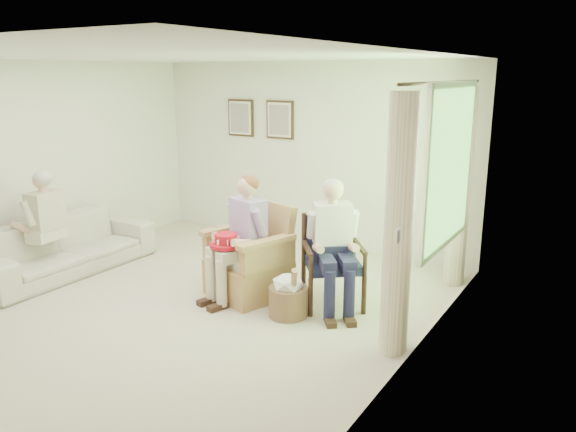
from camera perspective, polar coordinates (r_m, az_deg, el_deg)
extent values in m
plane|color=beige|center=(6.28, -10.70, -8.78)|extent=(5.50, 5.50, 0.00)
cube|color=silver|center=(8.10, 2.01, 6.24)|extent=(5.00, 0.04, 2.60)
cube|color=silver|center=(7.79, -25.02, 4.59)|extent=(0.04, 5.50, 2.60)
cube|color=silver|center=(4.62, 12.28, -0.25)|extent=(0.04, 5.50, 2.60)
cube|color=white|center=(5.79, -11.92, 15.65)|extent=(5.00, 5.50, 0.02)
cube|color=#2D6B23|center=(5.70, 16.17, 4.82)|extent=(0.02, 1.40, 1.50)
cube|color=white|center=(5.64, 16.63, 12.67)|extent=(0.04, 1.52, 0.06)
cube|color=white|center=(5.88, 15.55, -2.69)|extent=(0.04, 1.52, 0.06)
cylinder|color=#382114|center=(5.66, 15.74, 12.94)|extent=(0.03, 2.50, 0.03)
cylinder|color=beige|center=(4.91, 11.17, -1.13)|extent=(0.34, 0.34, 2.30)
cylinder|color=beige|center=(6.74, 17.05, 2.68)|extent=(0.34, 0.34, 2.30)
cube|color=#382114|center=(8.65, -4.81, 9.91)|extent=(0.45, 0.03, 0.55)
cube|color=silver|center=(8.63, -4.89, 9.90)|extent=(0.39, 0.01, 0.49)
cube|color=tan|center=(8.62, -4.93, 9.89)|extent=(0.33, 0.01, 0.43)
cube|color=#382114|center=(8.25, -0.82, 9.75)|extent=(0.45, 0.03, 0.55)
cube|color=silver|center=(8.23, -0.90, 9.74)|extent=(0.39, 0.01, 0.49)
cube|color=tan|center=(8.23, -0.93, 9.74)|extent=(0.33, 0.01, 0.43)
cube|color=tan|center=(6.36, -4.00, -6.30)|extent=(0.76, 0.75, 0.40)
cube|color=beige|center=(6.25, -4.19, -4.24)|extent=(0.59, 0.57, 0.10)
cube|color=tan|center=(6.44, -2.45, -1.08)|extent=(0.71, 0.22, 0.60)
cube|color=tan|center=(6.45, -6.62, -2.75)|extent=(0.10, 0.69, 0.29)
cube|color=tan|center=(6.05, -1.31, -3.79)|extent=(0.10, 0.69, 0.29)
cylinder|color=black|center=(6.00, 1.01, -7.50)|extent=(0.05, 0.05, 0.41)
cylinder|color=black|center=(5.76, 5.87, -8.54)|extent=(0.05, 0.05, 0.41)
cylinder|color=black|center=(6.43, 3.38, -6.01)|extent=(0.05, 0.05, 0.41)
cylinder|color=black|center=(6.20, 7.98, -6.90)|extent=(0.05, 0.05, 0.41)
cube|color=#1C223D|center=(6.00, 4.60, -4.97)|extent=(0.54, 0.52, 0.09)
cube|color=#1C223D|center=(6.14, 5.71, -2.09)|extent=(0.50, 0.07, 0.47)
imported|color=beige|center=(7.56, -21.82, -2.89)|extent=(2.27, 0.89, 0.66)
cube|color=beige|center=(6.20, -4.21, -2.86)|extent=(0.40, 0.26, 0.16)
cube|color=#AE8CC6|center=(6.14, -4.15, -0.32)|extent=(0.39, 0.24, 0.46)
sphere|color=#DDAD8E|center=(6.05, -4.27, 3.05)|extent=(0.21, 0.21, 0.21)
ellipsoid|color=brown|center=(6.07, -4.13, 3.32)|extent=(0.22, 0.22, 0.18)
cube|color=beige|center=(6.11, -6.17, -3.67)|extent=(0.14, 0.44, 0.13)
cube|color=beige|center=(5.99, -4.65, -3.99)|extent=(0.14, 0.44, 0.13)
cylinder|color=beige|center=(6.05, -7.26, -6.63)|extent=(0.12, 0.12, 0.51)
cylinder|color=beige|center=(5.94, -5.73, -7.01)|extent=(0.12, 0.12, 0.51)
cube|color=#1B1A3A|center=(5.95, 4.64, -3.55)|extent=(0.40, 0.26, 0.16)
cube|color=silver|center=(5.89, 4.78, -0.90)|extent=(0.39, 0.24, 0.46)
sphere|color=#DDAD8E|center=(5.80, 4.81, 2.61)|extent=(0.21, 0.21, 0.21)
ellipsoid|color=#B7B2AD|center=(5.82, 4.93, 2.89)|extent=(0.22, 0.22, 0.18)
cube|color=#1B1A3A|center=(5.83, 2.77, -4.43)|extent=(0.14, 0.44, 0.13)
cube|color=#1B1A3A|center=(5.74, 4.52, -4.76)|extent=(0.14, 0.44, 0.13)
cylinder|color=#1B1A3A|center=(5.76, 1.77, -7.59)|extent=(0.12, 0.12, 0.51)
cylinder|color=#1B1A3A|center=(5.67, 3.54, -7.97)|extent=(0.12, 0.12, 0.51)
cube|color=beige|center=(7.38, -23.30, -1.53)|extent=(0.42, 0.26, 0.16)
cube|color=#B8AF8F|center=(7.33, -23.39, 0.61)|extent=(0.41, 0.24, 0.46)
sphere|color=#DDAD8E|center=(7.25, -23.74, 3.44)|extent=(0.21, 0.21, 0.21)
ellipsoid|color=#B7B2AD|center=(7.26, -23.60, 3.67)|extent=(0.22, 0.22, 0.18)
cube|color=beige|center=(7.36, -25.10, -2.17)|extent=(0.14, 0.44, 0.13)
cube|color=beige|center=(7.20, -24.21, -2.43)|extent=(0.14, 0.44, 0.13)
cylinder|color=beige|center=(7.33, -26.18, -4.44)|extent=(0.12, 0.12, 0.47)
cylinder|color=beige|center=(7.16, -25.31, -4.75)|extent=(0.12, 0.12, 0.47)
cylinder|color=red|center=(6.03, -6.31, -2.92)|extent=(0.35, 0.35, 0.04)
cylinder|color=red|center=(6.01, -6.33, -2.37)|extent=(0.24, 0.24, 0.12)
cube|color=white|center=(5.94, -5.36, -2.56)|extent=(0.04, 0.01, 0.05)
cube|color=white|center=(6.03, -5.13, -2.30)|extent=(0.04, 0.04, 0.05)
cube|color=white|center=(6.11, -5.60, -2.08)|extent=(0.01, 0.05, 0.05)
cube|color=white|center=(6.14, -6.48, -2.04)|extent=(0.04, 0.04, 0.05)
cube|color=white|center=(6.09, -7.28, -2.19)|extent=(0.05, 0.01, 0.05)
cube|color=white|center=(6.00, -7.53, -2.45)|extent=(0.04, 0.04, 0.05)
cube|color=white|center=(5.92, -7.08, -2.67)|extent=(0.01, 0.04, 0.05)
cube|color=white|center=(5.89, -6.17, -2.72)|extent=(0.04, 0.04, 0.05)
cylinder|color=#A87B5B|center=(5.83, 0.03, -8.68)|extent=(0.49, 0.49, 0.31)
ellipsoid|color=white|center=(5.76, 0.03, -6.83)|extent=(0.36, 0.36, 0.21)
cylinder|color=#A57F56|center=(5.68, 0.57, -7.14)|extent=(0.16, 0.29, 0.47)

